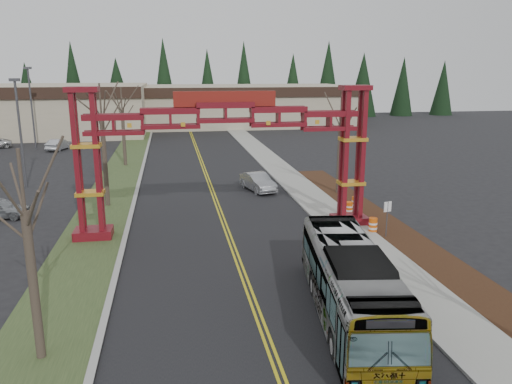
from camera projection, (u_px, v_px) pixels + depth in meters
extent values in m
cube|color=black|center=(216.00, 202.00, 37.83)|extent=(12.00, 110.00, 0.02)
cube|color=gold|center=(215.00, 202.00, 37.81)|extent=(0.12, 100.00, 0.01)
cube|color=gold|center=(218.00, 202.00, 37.85)|extent=(0.12, 100.00, 0.01)
cube|color=#9F9E9A|center=(295.00, 198.00, 38.83)|extent=(0.30, 110.00, 0.15)
cube|color=gray|center=(313.00, 197.00, 39.07)|extent=(2.60, 110.00, 0.14)
cube|color=#311910|center=(446.00, 268.00, 25.15)|extent=(2.60, 50.00, 0.12)
cube|color=#314422|center=(107.00, 207.00, 36.50)|extent=(4.00, 110.00, 0.08)
cube|color=#9F9E9A|center=(133.00, 205.00, 36.80)|extent=(0.30, 110.00, 0.15)
cube|color=#5E0C16|center=(94.00, 234.00, 29.74)|extent=(2.20, 1.60, 0.60)
cube|color=#5E0C16|center=(77.00, 164.00, 28.29)|extent=(0.28, 0.28, 8.00)
cube|color=#5E0C16|center=(97.00, 163.00, 28.47)|extent=(0.28, 0.28, 8.00)
cube|color=#5E0C16|center=(79.00, 162.00, 28.96)|extent=(0.28, 0.28, 8.00)
cube|color=#5E0C16|center=(98.00, 161.00, 29.14)|extent=(0.28, 0.28, 8.00)
cube|color=gold|center=(90.00, 193.00, 29.14)|extent=(1.60, 1.10, 0.22)
cube|color=gold|center=(86.00, 145.00, 28.47)|extent=(1.60, 1.10, 0.22)
cube|color=#5E0C16|center=(82.00, 89.00, 27.72)|extent=(1.80, 1.20, 0.30)
cube|color=#5E0C16|center=(349.00, 220.00, 32.39)|extent=(2.20, 1.60, 0.60)
cube|color=#5E0C16|center=(346.00, 156.00, 30.93)|extent=(0.28, 0.28, 8.00)
cube|color=#5E0C16|center=(363.00, 155.00, 31.11)|extent=(0.28, 0.28, 8.00)
cube|color=#5E0C16|center=(342.00, 154.00, 31.60)|extent=(0.28, 0.28, 8.00)
cube|color=#5E0C16|center=(359.00, 154.00, 31.78)|extent=(0.28, 0.28, 8.00)
cube|color=gold|center=(351.00, 183.00, 31.79)|extent=(1.60, 1.10, 0.22)
cube|color=gold|center=(353.00, 139.00, 31.12)|extent=(1.60, 1.10, 0.22)
cube|color=#5E0C16|center=(355.00, 88.00, 30.37)|extent=(1.80, 1.20, 0.30)
cube|color=#5E0C16|center=(225.00, 110.00, 29.34)|extent=(16.00, 0.90, 1.00)
cube|color=#5E0C16|center=(225.00, 125.00, 29.56)|extent=(16.00, 0.90, 0.60)
cube|color=maroon|center=(225.00, 99.00, 29.19)|extent=(6.00, 0.25, 0.90)
cube|color=tan|center=(242.00, 105.00, 91.28)|extent=(38.00, 20.00, 7.00)
cube|color=black|center=(251.00, 92.00, 80.97)|extent=(38.00, 0.40, 1.60)
cone|color=black|center=(29.00, 87.00, 95.51)|extent=(5.60, 5.60, 13.00)
cylinder|color=#382D26|center=(33.00, 117.00, 96.87)|extent=(0.80, 0.80, 1.60)
cone|color=black|center=(76.00, 87.00, 96.91)|extent=(5.60, 5.60, 13.00)
cylinder|color=#382D26|center=(78.00, 117.00, 98.28)|extent=(0.80, 0.80, 1.60)
cone|color=black|center=(121.00, 87.00, 98.32)|extent=(5.60, 5.60, 13.00)
cylinder|color=#382D26|center=(122.00, 116.00, 99.68)|extent=(0.80, 0.80, 1.60)
cone|color=black|center=(164.00, 87.00, 99.73)|extent=(5.60, 5.60, 13.00)
cylinder|color=#382D26|center=(166.00, 115.00, 101.09)|extent=(0.80, 0.80, 1.60)
cone|color=black|center=(207.00, 86.00, 101.13)|extent=(5.60, 5.60, 13.00)
cylinder|color=#382D26|center=(207.00, 115.00, 102.49)|extent=(0.80, 0.80, 1.60)
cone|color=black|center=(248.00, 86.00, 102.54)|extent=(5.60, 5.60, 13.00)
cylinder|color=#382D26|center=(248.00, 114.00, 103.90)|extent=(0.80, 0.80, 1.60)
cone|color=black|center=(288.00, 86.00, 103.94)|extent=(5.60, 5.60, 13.00)
cylinder|color=#382D26|center=(288.00, 113.00, 105.31)|extent=(0.80, 0.80, 1.60)
cone|color=black|center=(328.00, 86.00, 105.35)|extent=(5.60, 5.60, 13.00)
cylinder|color=#382D26|center=(327.00, 113.00, 106.71)|extent=(0.80, 0.80, 1.60)
cone|color=black|center=(366.00, 85.00, 106.75)|extent=(5.60, 5.60, 13.00)
cylinder|color=#382D26|center=(364.00, 112.00, 108.12)|extent=(0.80, 0.80, 1.60)
cone|color=black|center=(403.00, 85.00, 108.16)|extent=(5.60, 5.60, 13.00)
cylinder|color=#382D26|center=(401.00, 112.00, 109.52)|extent=(0.80, 0.80, 1.60)
cone|color=black|center=(439.00, 85.00, 109.57)|extent=(5.60, 5.60, 13.00)
cylinder|color=#382D26|center=(437.00, 111.00, 110.93)|extent=(0.80, 0.80, 1.60)
imported|color=#97989E|center=(351.00, 283.00, 19.91)|extent=(4.05, 11.16, 3.04)
imported|color=#A5A8AD|center=(258.00, 182.00, 41.39)|extent=(2.64, 4.73, 1.48)
imported|color=#B3B6BB|center=(59.00, 144.00, 62.30)|extent=(2.57, 4.54, 1.42)
cylinder|color=#382D26|center=(34.00, 288.00, 16.78)|extent=(0.31, 0.31, 5.35)
cylinder|color=#382D26|center=(21.00, 182.00, 15.91)|extent=(0.12, 0.12, 2.16)
cylinder|color=#382D26|center=(105.00, 162.00, 36.10)|extent=(0.35, 0.35, 6.61)
cylinder|color=#382D26|center=(100.00, 100.00, 35.05)|extent=(0.13, 0.13, 2.40)
cylinder|color=#382D26|center=(124.00, 138.00, 51.72)|extent=(0.35, 0.35, 5.81)
cylinder|color=#382D26|center=(121.00, 99.00, 50.77)|extent=(0.13, 0.13, 2.39)
cylinder|color=#382D26|center=(339.00, 159.00, 39.84)|extent=(0.35, 0.35, 5.71)
cylinder|color=#382D26|center=(341.00, 109.00, 38.90)|extent=(0.13, 0.13, 2.38)
cylinder|color=#3F3F44|center=(21.00, 135.00, 41.70)|extent=(0.20, 0.20, 8.91)
cube|color=#3F3F44|center=(14.00, 80.00, 40.61)|extent=(0.79, 0.40, 0.25)
cylinder|color=#3F3F44|center=(32.00, 110.00, 61.99)|extent=(0.22, 0.22, 9.90)
cube|color=#3F3F44|center=(28.00, 68.00, 60.78)|extent=(0.88, 0.44, 0.27)
cylinder|color=#3F3F44|center=(387.00, 220.00, 29.59)|extent=(0.06, 0.06, 2.26)
cube|color=white|center=(388.00, 207.00, 29.39)|extent=(0.51, 0.17, 0.62)
cylinder|color=#DF550C|center=(373.00, 226.00, 30.63)|extent=(0.51, 0.51, 0.98)
cylinder|color=white|center=(373.00, 223.00, 30.60)|extent=(0.53, 0.53, 0.12)
cylinder|color=white|center=(373.00, 228.00, 30.67)|extent=(0.53, 0.53, 0.12)
cylinder|color=#DF550C|center=(349.00, 208.00, 34.55)|extent=(0.48, 0.48, 0.92)
cylinder|color=white|center=(349.00, 206.00, 34.52)|extent=(0.50, 0.50, 0.11)
cylinder|color=white|center=(349.00, 210.00, 34.59)|extent=(0.50, 0.50, 0.11)
cylinder|color=#DF550C|center=(355.00, 203.00, 36.00)|extent=(0.47, 0.47, 0.91)
cylinder|color=white|center=(355.00, 201.00, 35.97)|extent=(0.49, 0.49, 0.11)
cylinder|color=white|center=(355.00, 205.00, 36.03)|extent=(0.49, 0.49, 0.11)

